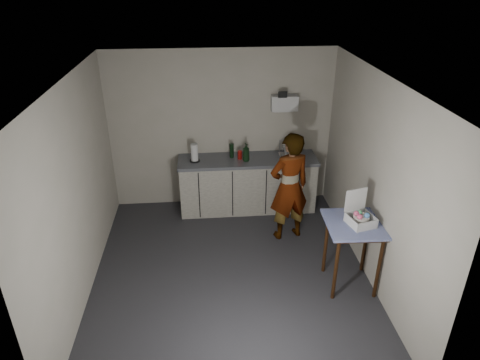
{
  "coord_description": "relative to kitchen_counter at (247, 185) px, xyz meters",
  "views": [
    {
      "loc": [
        -0.28,
        -4.56,
        3.72
      ],
      "look_at": [
        0.16,
        0.45,
        1.17
      ],
      "focal_mm": 32.0,
      "sensor_mm": 36.0,
      "label": 1
    }
  ],
  "objects": [
    {
      "name": "ground",
      "position": [
        -0.4,
        -1.7,
        -0.43
      ],
      "size": [
        4.0,
        4.0,
        0.0
      ],
      "primitive_type": "plane",
      "color": "#28282D",
      "rests_on": "ground"
    },
    {
      "name": "wall_back",
      "position": [
        -0.4,
        0.29,
        0.87
      ],
      "size": [
        3.6,
        0.02,
        2.6
      ],
      "primitive_type": "cube",
      "color": "#B0AC99",
      "rests_on": "ground"
    },
    {
      "name": "wall_right",
      "position": [
        1.39,
        -1.7,
        0.87
      ],
      "size": [
        0.02,
        4.0,
        2.6
      ],
      "primitive_type": "cube",
      "color": "#B0AC99",
      "rests_on": "ground"
    },
    {
      "name": "wall_left",
      "position": [
        -2.19,
        -1.7,
        0.87
      ],
      "size": [
        0.02,
        4.0,
        2.6
      ],
      "primitive_type": "cube",
      "color": "#B0AC99",
      "rests_on": "ground"
    },
    {
      "name": "ceiling",
      "position": [
        -0.4,
        -1.7,
        2.17
      ],
      "size": [
        3.6,
        4.0,
        0.01
      ],
      "primitive_type": "cube",
      "color": "silver",
      "rests_on": "wall_back"
    },
    {
      "name": "kitchen_counter",
      "position": [
        0.0,
        0.0,
        0.0
      ],
      "size": [
        2.24,
        0.62,
        0.91
      ],
      "color": "black",
      "rests_on": "ground"
    },
    {
      "name": "wall_shelf",
      "position": [
        0.6,
        0.22,
        1.32
      ],
      "size": [
        0.42,
        0.18,
        0.37
      ],
      "color": "silver",
      "rests_on": "ground"
    },
    {
      "name": "side_table",
      "position": [
        1.1,
        -2.04,
        0.38
      ],
      "size": [
        0.74,
        0.74,
        0.92
      ],
      "rotation": [
        0.0,
        0.0,
        -0.04
      ],
      "color": "#331D0B",
      "rests_on": "ground"
    },
    {
      "name": "standing_man",
      "position": [
        0.51,
        -0.89,
        0.41
      ],
      "size": [
        0.69,
        0.55,
        1.67
      ],
      "primitive_type": "imported",
      "rotation": [
        0.0,
        0.0,
        3.41
      ],
      "color": "#B2A593",
      "rests_on": "ground"
    },
    {
      "name": "soap_bottle",
      "position": [
        -0.04,
        -0.08,
        0.63
      ],
      "size": [
        0.15,
        0.15,
        0.29
      ],
      "primitive_type": "imported",
      "rotation": [
        0.0,
        0.0,
        0.35
      ],
      "color": "black",
      "rests_on": "kitchen_counter"
    },
    {
      "name": "soda_can",
      "position": [
        -0.13,
        0.0,
        0.55
      ],
      "size": [
        0.07,
        0.07,
        0.14
      ],
      "primitive_type": "cylinder",
      "color": "red",
      "rests_on": "kitchen_counter"
    },
    {
      "name": "dark_bottle",
      "position": [
        -0.25,
        0.08,
        0.6
      ],
      "size": [
        0.07,
        0.07,
        0.23
      ],
      "primitive_type": "cylinder",
      "color": "black",
      "rests_on": "kitchen_counter"
    },
    {
      "name": "paper_towel",
      "position": [
        -0.85,
        -0.02,
        0.62
      ],
      "size": [
        0.16,
        0.16,
        0.29
      ],
      "color": "black",
      "rests_on": "kitchen_counter"
    },
    {
      "name": "dish_rack",
      "position": [
        0.69,
        0.05,
        0.54
      ],
      "size": [
        0.35,
        0.26,
        0.25
      ],
      "color": "white",
      "rests_on": "kitchen_counter"
    },
    {
      "name": "bakery_box",
      "position": [
        1.13,
        -2.06,
        0.59
      ],
      "size": [
        0.36,
        0.36,
        0.41
      ],
      "rotation": [
        0.0,
        0.0,
        0.26
      ],
      "color": "silver",
      "rests_on": "side_table"
    }
  ]
}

